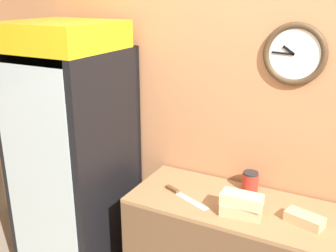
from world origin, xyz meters
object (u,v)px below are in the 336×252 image
(sandwich_flat_left, at_px, (304,219))
(condiment_jar, at_px, (250,181))
(beverage_cooler, at_px, (78,147))
(sandwich_stack_middle, at_px, (242,199))
(sandwich_stack_bottom, at_px, (241,210))
(chefs_knife, at_px, (180,194))

(sandwich_flat_left, distance_m, condiment_jar, 0.46)
(beverage_cooler, relative_size, sandwich_stack_middle, 8.20)
(beverage_cooler, bearing_deg, condiment_jar, 11.12)
(sandwich_stack_bottom, distance_m, chefs_knife, 0.42)
(beverage_cooler, relative_size, sandwich_stack_bottom, 7.90)
(sandwich_stack_bottom, bearing_deg, chefs_knife, 172.94)
(condiment_jar, bearing_deg, sandwich_stack_bottom, -82.45)
(beverage_cooler, distance_m, chefs_knife, 0.86)
(beverage_cooler, height_order, condiment_jar, beverage_cooler)
(sandwich_flat_left, height_order, condiment_jar, condiment_jar)
(sandwich_flat_left, xyz_separation_m, condiment_jar, (-0.38, 0.25, 0.03))
(sandwich_stack_middle, xyz_separation_m, sandwich_flat_left, (0.34, 0.08, -0.07))
(chefs_knife, bearing_deg, beverage_cooler, 177.61)
(sandwich_stack_middle, bearing_deg, condiment_jar, 97.55)
(beverage_cooler, bearing_deg, chefs_knife, -2.39)
(beverage_cooler, distance_m, condiment_jar, 1.24)
(sandwich_stack_bottom, distance_m, sandwich_stack_middle, 0.07)
(sandwich_flat_left, height_order, chefs_knife, sandwich_flat_left)
(condiment_jar, bearing_deg, sandwich_stack_middle, -82.45)
(sandwich_stack_bottom, xyz_separation_m, condiment_jar, (-0.04, 0.32, 0.03))
(chefs_knife, xyz_separation_m, condiment_jar, (0.37, 0.27, 0.06))
(sandwich_stack_bottom, distance_m, sandwich_flat_left, 0.35)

